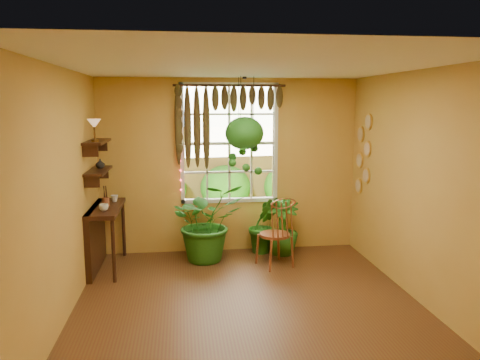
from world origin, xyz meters
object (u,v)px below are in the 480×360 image
object	(u,v)px
counter_ledge	(99,231)
windsor_chair	(276,243)
potted_plant_mid	(264,225)
potted_plant_left	(207,222)
hanging_basket	(244,137)

from	to	relation	value
counter_ledge	windsor_chair	world-z (taller)	windsor_chair
potted_plant_mid	counter_ledge	bearing A→B (deg)	-169.90
windsor_chair	potted_plant_mid	xyz separation A→B (m)	(-0.06, 0.65, 0.11)
counter_ledge	potted_plant_left	xyz separation A→B (m)	(1.53, 0.18, 0.04)
hanging_basket	potted_plant_left	bearing A→B (deg)	-165.14
potted_plant_left	counter_ledge	bearing A→B (deg)	-173.12
potted_plant_left	windsor_chair	bearing A→B (deg)	-22.56
potted_plant_left	potted_plant_mid	xyz separation A→B (m)	(0.90, 0.25, -0.14)
windsor_chair	hanging_basket	world-z (taller)	hanging_basket
windsor_chair	potted_plant_mid	distance (m)	0.66
potted_plant_left	hanging_basket	xyz separation A→B (m)	(0.58, 0.15, 1.24)
potted_plant_left	hanging_basket	distance (m)	1.37
counter_ledge	windsor_chair	xyz separation A→B (m)	(2.48, -0.21, -0.21)
counter_ledge	hanging_basket	xyz separation A→B (m)	(2.10, 0.34, 1.28)
counter_ledge	potted_plant_mid	distance (m)	2.47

